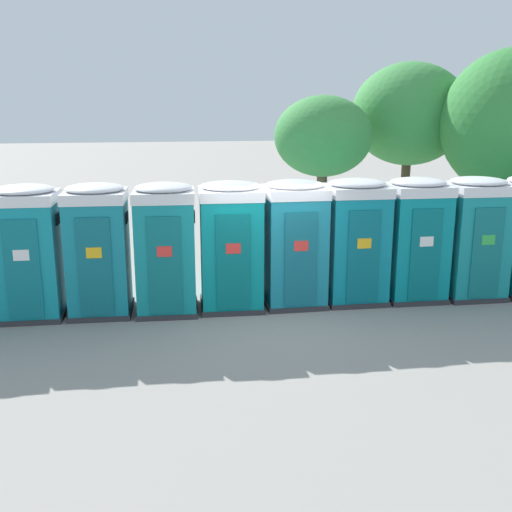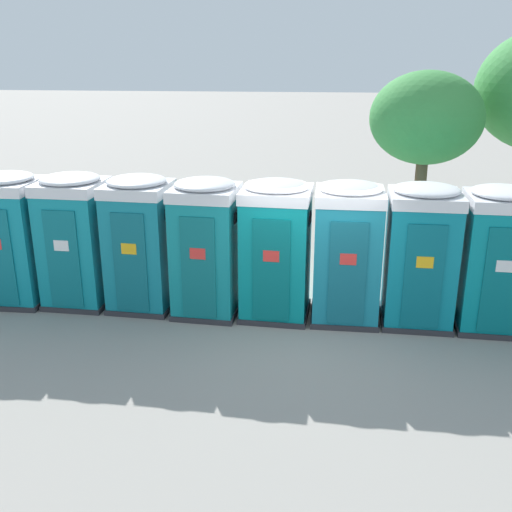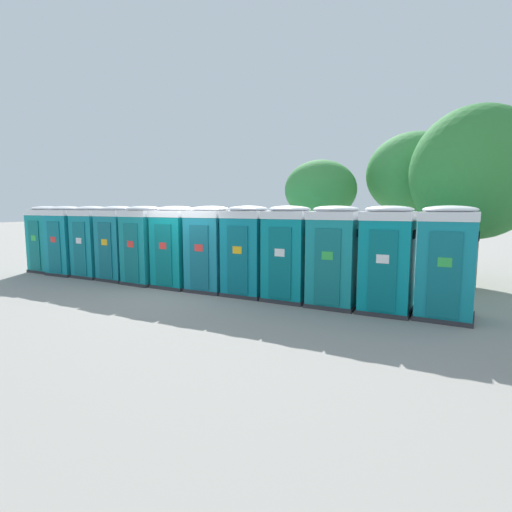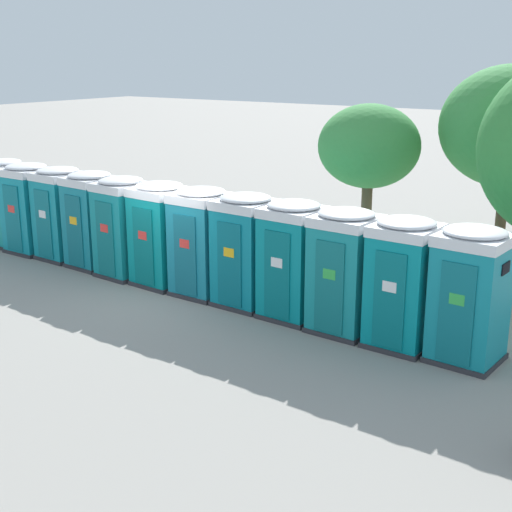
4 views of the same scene
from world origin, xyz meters
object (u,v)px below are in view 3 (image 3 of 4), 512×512
(portapotty_6, at_px, (210,248))
(portapotty_9, at_px, (335,256))
(portapotty_2, at_px, (93,241))
(portapotty_7, at_px, (248,250))
(portapotty_8, at_px, (289,253))
(portapotty_5, at_px, (176,246))
(portapotty_11, at_px, (447,262))
(portapotty_3, at_px, (119,243))
(portapotty_10, at_px, (387,259))
(street_tree_1, at_px, (415,175))
(portapotty_1, at_px, (68,240))
(street_tree_0, at_px, (320,190))
(street_tree_2, at_px, (476,174))
(portapotty_4, at_px, (145,245))
(portapotty_0, at_px, (48,239))

(portapotty_6, xyz_separation_m, portapotty_9, (3.82, -0.20, -0.00))
(portapotty_2, bearing_deg, portapotty_7, -2.26)
(portapotty_2, distance_m, portapotty_6, 5.11)
(portapotty_8, bearing_deg, portapotty_2, 177.61)
(portapotty_6, bearing_deg, portapotty_5, 178.87)
(portapotty_9, height_order, portapotty_11, same)
(portapotty_7, bearing_deg, portapotty_9, -3.79)
(portapotty_8, bearing_deg, portapotty_3, 177.64)
(portapotty_10, bearing_deg, street_tree_1, 89.94)
(portapotty_1, bearing_deg, portapotty_10, -2.19)
(portapotty_6, bearing_deg, street_tree_0, 66.82)
(portapotty_11, bearing_deg, portapotty_10, -179.45)
(portapotty_7, xyz_separation_m, street_tree_0, (0.69, 4.61, 1.85))
(portapotty_5, height_order, street_tree_2, street_tree_2)
(portapotty_2, bearing_deg, portapotty_9, -2.70)
(portapotty_5, bearing_deg, portapotty_11, -1.97)
(street_tree_0, bearing_deg, portapotty_1, -152.22)
(portapotty_4, height_order, portapotty_11, same)
(portapotty_8, distance_m, portapotty_11, 3.83)
(street_tree_2, bearing_deg, portapotty_8, -139.62)
(portapotty_9, distance_m, portapotty_11, 2.55)
(portapotty_10, xyz_separation_m, portapotty_11, (1.28, 0.01, -0.00))
(portapotty_0, xyz_separation_m, portapotty_6, (7.65, -0.33, -0.00))
(portapotty_1, height_order, portapotty_3, same)
(portapotty_7, bearing_deg, portapotty_0, 177.70)
(portapotty_2, xyz_separation_m, portapotty_6, (5.10, -0.23, -0.00))
(portapotty_6, xyz_separation_m, street_tree_1, (5.11, 6.04, 2.42))
(portapotty_5, distance_m, portapotty_6, 1.28)
(portapotty_1, distance_m, portapotty_11, 12.76)
(portapotty_8, distance_m, portapotty_10, 2.55)
(portapotty_4, height_order, portapotty_9, same)
(portapotty_3, bearing_deg, portapotty_2, 177.48)
(portapotty_1, distance_m, portapotty_6, 6.38)
(portapotty_1, bearing_deg, portapotty_4, -2.39)
(portapotty_9, relative_size, street_tree_1, 0.48)
(portapotty_8, bearing_deg, portapotty_6, 177.89)
(portapotty_5, height_order, street_tree_0, street_tree_0)
(portapotty_5, bearing_deg, portapotty_0, 177.25)
(portapotty_0, distance_m, street_tree_0, 10.67)
(portapotty_4, xyz_separation_m, portapotty_7, (3.83, -0.06, -0.00))
(portapotty_5, height_order, portapotty_8, same)
(street_tree_1, bearing_deg, portapotty_8, -112.63)
(portapotty_0, distance_m, portapotty_6, 7.66)
(portapotty_4, distance_m, street_tree_2, 10.47)
(portapotty_10, bearing_deg, portapotty_8, 176.50)
(portapotty_3, distance_m, street_tree_0, 7.51)
(portapotty_9, bearing_deg, street_tree_1, 78.37)
(portapotty_5, relative_size, portapotty_8, 1.00)
(portapotty_5, distance_m, street_tree_2, 9.32)
(portapotty_10, bearing_deg, portapotty_6, 177.19)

